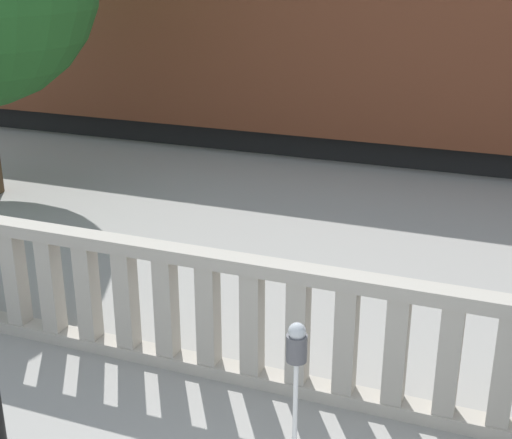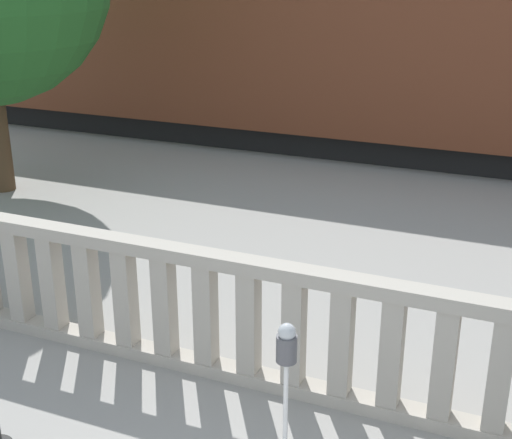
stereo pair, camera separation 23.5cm
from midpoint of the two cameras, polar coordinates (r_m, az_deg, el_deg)
The scene contains 3 objects.
balustrade at distance 6.96m, azimuth 6.23°, elevation -9.57°, with size 12.44×0.24×1.39m.
parking_meter at distance 5.74m, azimuth 2.06°, elevation -10.88°, with size 0.17×0.17×1.48m.
train_near at distance 15.63m, azimuth 14.23°, elevation 12.43°, with size 24.57×3.15×4.58m.
Camera 1 is at (1.32, -2.51, 4.21)m, focal length 50.00 mm.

